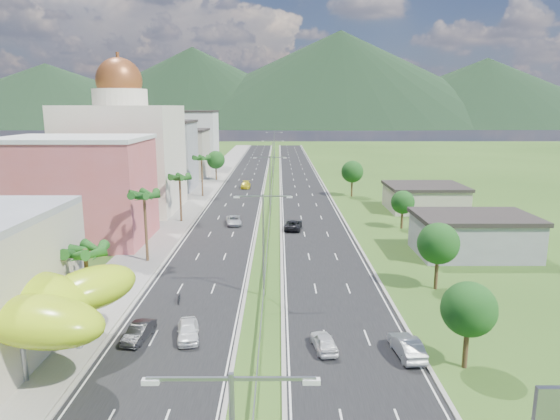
{
  "coord_description": "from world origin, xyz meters",
  "views": [
    {
      "loc": [
        1.62,
        -40.33,
        19.82
      ],
      "look_at": [
        1.77,
        21.3,
        7.0
      ],
      "focal_mm": 32.0,
      "sensor_mm": 36.0,
      "label": 1
    }
  ],
  "objects": [
    {
      "name": "ground",
      "position": [
        0.0,
        0.0,
        0.0
      ],
      "size": [
        500.0,
        500.0,
        0.0
      ],
      "primitive_type": "plane",
      "color": "#2D5119",
      "rests_on": "ground"
    },
    {
      "name": "road_left",
      "position": [
        -7.5,
        90.0,
        0.02
      ],
      "size": [
        11.0,
        260.0,
        0.04
      ],
      "primitive_type": "cube",
      "color": "black",
      "rests_on": "ground"
    },
    {
      "name": "road_right",
      "position": [
        7.5,
        90.0,
        0.02
      ],
      "size": [
        11.0,
        260.0,
        0.04
      ],
      "primitive_type": "cube",
      "color": "black",
      "rests_on": "ground"
    },
    {
      "name": "sidewalk_left",
      "position": [
        -17.0,
        90.0,
        0.06
      ],
      "size": [
        7.0,
        260.0,
        0.12
      ],
      "primitive_type": "cube",
      "color": "gray",
      "rests_on": "ground"
    },
    {
      "name": "median_guardrail",
      "position": [
        0.0,
        71.99,
        0.62
      ],
      "size": [
        0.1,
        216.06,
        0.76
      ],
      "color": "gray",
      "rests_on": "ground"
    },
    {
      "name": "streetlight_median_b",
      "position": [
        0.0,
        10.0,
        6.75
      ],
      "size": [
        6.04,
        0.25,
        11.0
      ],
      "color": "gray",
      "rests_on": "ground"
    },
    {
      "name": "streetlight_median_c",
      "position": [
        0.0,
        50.0,
        6.75
      ],
      "size": [
        6.04,
        0.25,
        11.0
      ],
      "color": "gray",
      "rests_on": "ground"
    },
    {
      "name": "streetlight_median_d",
      "position": [
        0.0,
        95.0,
        6.75
      ],
      "size": [
        6.04,
        0.25,
        11.0
      ],
      "color": "gray",
      "rests_on": "ground"
    },
    {
      "name": "streetlight_median_e",
      "position": [
        0.0,
        140.0,
        6.75
      ],
      "size": [
        6.04,
        0.25,
        11.0
      ],
      "color": "gray",
      "rests_on": "ground"
    },
    {
      "name": "lime_canopy",
      "position": [
        -20.0,
        -4.0,
        4.99
      ],
      "size": [
        18.0,
        15.0,
        7.4
      ],
      "color": "#AED715",
      "rests_on": "ground"
    },
    {
      "name": "pink_shophouse",
      "position": [
        -28.0,
        32.0,
        7.5
      ],
      "size": [
        20.0,
        15.0,
        15.0
      ],
      "primitive_type": "cube",
      "color": "#CA5753",
      "rests_on": "ground"
    },
    {
      "name": "domed_building",
      "position": [
        -28.0,
        55.0,
        11.35
      ],
      "size": [
        20.0,
        20.0,
        28.7
      ],
      "color": "beige",
      "rests_on": "ground"
    },
    {
      "name": "midrise_grey",
      "position": [
        -27.0,
        80.0,
        8.0
      ],
      "size": [
        16.0,
        15.0,
        16.0
      ],
      "primitive_type": "cube",
      "color": "gray",
      "rests_on": "ground"
    },
    {
      "name": "midrise_beige",
      "position": [
        -27.0,
        102.0,
        6.5
      ],
      "size": [
        16.0,
        15.0,
        13.0
      ],
      "primitive_type": "cube",
      "color": "#B5AC95",
      "rests_on": "ground"
    },
    {
      "name": "midrise_white",
      "position": [
        -27.0,
        125.0,
        9.0
      ],
      "size": [
        16.0,
        15.0,
        18.0
      ],
      "primitive_type": "cube",
      "color": "silver",
      "rests_on": "ground"
    },
    {
      "name": "shed_near",
      "position": [
        28.0,
        25.0,
        2.5
      ],
      "size": [
        15.0,
        10.0,
        5.0
      ],
      "primitive_type": "cube",
      "color": "gray",
      "rests_on": "ground"
    },
    {
      "name": "shed_far",
      "position": [
        30.0,
        55.0,
        2.2
      ],
      "size": [
        14.0,
        12.0,
        4.4
      ],
      "primitive_type": "cube",
      "color": "#B5AC95",
      "rests_on": "ground"
    },
    {
      "name": "palm_tree_b",
      "position": [
        -15.5,
        2.0,
        7.06
      ],
      "size": [
        3.6,
        3.6,
        8.1
      ],
      "color": "#47301C",
      "rests_on": "ground"
    },
    {
      "name": "palm_tree_c",
      "position": [
        -15.5,
        22.0,
        8.5
      ],
      "size": [
        3.6,
        3.6,
        9.6
      ],
      "color": "#47301C",
      "rests_on": "ground"
    },
    {
      "name": "palm_tree_d",
      "position": [
        -15.5,
        45.0,
        7.54
      ],
      "size": [
        3.6,
        3.6,
        8.6
      ],
      "color": "#47301C",
      "rests_on": "ground"
    },
    {
      "name": "palm_tree_e",
      "position": [
        -15.5,
        70.0,
        8.31
      ],
      "size": [
        3.6,
        3.6,
        9.4
      ],
      "color": "#47301C",
      "rests_on": "ground"
    },
    {
      "name": "leafy_tree_lfar",
      "position": [
        -15.5,
        95.0,
        5.58
      ],
      "size": [
        4.9,
        4.9,
        8.05
      ],
      "color": "#47301C",
      "rests_on": "ground"
    },
    {
      "name": "leafy_tree_ra",
      "position": [
        16.0,
        -5.0,
        4.78
      ],
      "size": [
        4.2,
        4.2,
        6.9
      ],
      "color": "#47301C",
      "rests_on": "ground"
    },
    {
      "name": "leafy_tree_rb",
      "position": [
        19.0,
        12.0,
        5.18
      ],
      "size": [
        4.55,
        4.55,
        7.47
      ],
      "color": "#47301C",
      "rests_on": "ground"
    },
    {
      "name": "leafy_tree_rc",
      "position": [
        22.0,
        40.0,
        4.37
      ],
      "size": [
        3.85,
        3.85,
        6.33
      ],
      "color": "#47301C",
      "rests_on": "ground"
    },
    {
      "name": "leafy_tree_rd",
      "position": [
        18.0,
        70.0,
        5.58
      ],
      "size": [
        4.9,
        4.9,
        8.05
      ],
      "color": "#47301C",
      "rests_on": "ground"
    },
    {
      "name": "mountain_ridge",
      "position": [
        60.0,
        450.0,
        0.0
      ],
      "size": [
        860.0,
        140.0,
        90.0
      ],
      "primitive_type": null,
      "color": "black",
      "rests_on": "ground"
    },
    {
      "name": "car_white_near_left",
      "position": [
        -6.26,
        -0.15,
        0.81
      ],
      "size": [
        2.56,
        4.75,
        1.53
      ],
      "primitive_type": "imported",
      "rotation": [
        0.0,
        0.0,
        0.17
      ],
      "color": "white",
      "rests_on": "road_left"
    },
    {
      "name": "car_dark_left",
      "position": [
        -10.47,
        -0.37,
        0.76
      ],
      "size": [
        2.17,
        4.53,
        1.43
      ],
      "primitive_type": "imported",
      "rotation": [
        0.0,
        0.0,
        -0.15
      ],
      "color": "black",
      "rests_on": "road_left"
    },
    {
      "name": "car_silver_mid_left",
      "position": [
        -6.1,
        42.61,
        0.76
      ],
      "size": [
        3.11,
        5.48,
        1.44
      ],
      "primitive_type": "imported",
      "rotation": [
        0.0,
        0.0,
        0.14
      ],
      "color": "#B2B6BA",
      "rests_on": "road_left"
    },
    {
      "name": "car_yellow_far_left",
      "position": [
        -6.57,
        81.43,
        0.83
      ],
      "size": [
        2.29,
        5.49,
        1.59
      ],
      "primitive_type": "imported",
      "rotation": [
        0.0,
        0.0,
        0.01
      ],
      "color": "gold",
      "rests_on": "road_left"
    },
    {
      "name": "car_white_near_right",
      "position": [
        5.36,
        -2.19,
        0.75
      ],
      "size": [
        2.3,
        4.36,
        1.41
      ],
      "primitive_type": "imported",
      "rotation": [
        0.0,
        0.0,
        3.3
      ],
      "color": "silver",
      "rests_on": "road_right"
    },
    {
      "name": "car_silver_right",
      "position": [
        11.95,
        -3.21,
        0.86
      ],
      "size": [
        2.19,
        5.09,
        1.63
      ],
      "primitive_type": "imported",
      "rotation": [
        0.0,
        0.0,
        3.24
      ],
      "color": "#9EA1A5",
      "rests_on": "road_right"
    },
    {
      "name": "car_dark_far_right",
      "position": [
        3.99,
        39.15,
        0.81
      ],
      "size": [
        3.28,
        5.85,
        1.54
      ],
      "primitive_type": "imported",
      "rotation": [
        0.0,
        0.0,
        3.01
      ],
      "color": "black",
      "rests_on": "road_right"
    },
    {
      "name": "motorcycle",
      "position": [
        -8.71,
        8.14,
        0.66
      ],
      "size": [
        0.82,
        1.99,
        1.23
      ],
      "primitive_type": "imported",
      "rotation": [
        0.0,
        0.0,
        0.12
      ],
      "color": "black",
      "rests_on": "road_left"
    }
  ]
}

